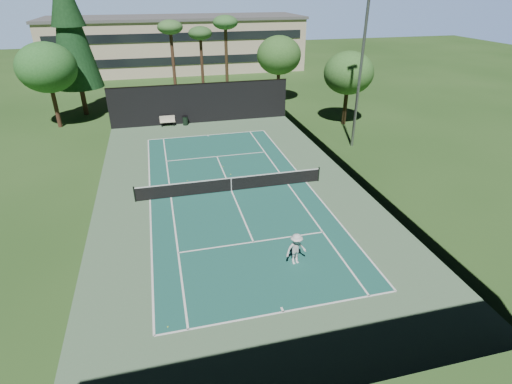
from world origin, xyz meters
TOP-DOWN VIEW (x-y plane):
  - ground at (0.00, 0.00)m, footprint 160.00×160.00m
  - apron_slab at (0.00, 0.00)m, footprint 18.00×32.00m
  - court_surface at (0.00, 0.00)m, footprint 10.97×23.77m
  - court_lines at (0.00, 0.00)m, footprint 11.07×23.87m
  - tennis_net at (0.00, 0.00)m, footprint 12.90×0.10m
  - fence at (0.00, 0.06)m, footprint 18.04×32.05m
  - player at (1.65, -8.72)m, footprint 1.21×0.82m
  - tennis_ball_a at (-4.92, -11.54)m, footprint 0.06×0.06m
  - tennis_ball_b at (0.45, 2.64)m, footprint 0.07×0.07m
  - tennis_ball_c at (0.15, 4.22)m, footprint 0.06×0.06m
  - tennis_ball_d at (-2.82, 2.36)m, footprint 0.06×0.06m
  - park_bench at (-3.50, 15.70)m, footprint 1.50×0.45m
  - trash_bin at (-1.74, 15.54)m, footprint 0.56×0.56m
  - pine_tree at (-12.00, 22.00)m, footprint 4.80×4.80m
  - palm_a at (-2.00, 24.00)m, footprint 2.80×2.80m
  - palm_b at (1.50, 26.00)m, footprint 2.80×2.80m
  - palm_c at (4.00, 23.00)m, footprint 2.80×2.80m
  - decid_tree_a at (10.00, 22.00)m, footprint 5.12×5.12m
  - decid_tree_b at (14.00, 12.00)m, footprint 4.80×4.80m
  - decid_tree_c at (-14.00, 18.00)m, footprint 5.44×5.44m
  - campus_building at (0.00, 45.98)m, footprint 40.50×12.50m
  - light_pole at (12.00, 6.00)m, footprint 0.90×0.25m

SIDE VIEW (x-z plane):
  - ground at x=0.00m, z-range 0.00..0.00m
  - apron_slab at x=0.00m, z-range 0.00..0.01m
  - court_surface at x=0.00m, z-range 0.01..0.02m
  - court_lines at x=0.00m, z-range 0.02..0.02m
  - tennis_ball_d at x=-2.82m, z-range 0.00..0.06m
  - tennis_ball_c at x=0.15m, z-range 0.00..0.06m
  - tennis_ball_a at x=-4.92m, z-range 0.00..0.06m
  - tennis_ball_b at x=0.45m, z-range 0.00..0.07m
  - trash_bin at x=-1.74m, z-range 0.01..0.95m
  - park_bench at x=-3.50m, z-range 0.03..1.06m
  - tennis_net at x=0.00m, z-range 0.01..1.11m
  - player at x=1.65m, z-range 0.00..1.73m
  - fence at x=0.00m, z-range -0.01..4.02m
  - campus_building at x=0.00m, z-range 0.06..8.36m
  - decid_tree_b at x=14.00m, z-range 1.51..8.65m
  - decid_tree_a at x=10.00m, z-range 1.61..9.23m
  - decid_tree_c at x=-14.00m, z-range 1.72..9.81m
  - light_pole at x=12.00m, z-range 0.35..12.57m
  - palm_b at x=1.50m, z-range 3.15..11.57m
  - palm_a at x=-2.00m, z-range 3.53..12.85m
  - palm_c at x=4.00m, z-range 3.72..13.49m
  - pine_tree at x=-12.00m, z-range 2.05..17.05m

